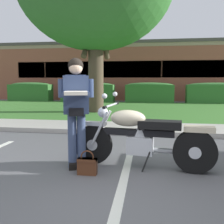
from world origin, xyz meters
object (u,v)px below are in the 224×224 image
motorcycle (147,138)px  handbag (87,165)px  hedge_right (216,93)px  rider_person (76,104)px  hedge_left (31,91)px  hedge_center_left (88,92)px  brick_building (160,72)px  hedge_center_right (150,92)px

motorcycle → handbag: bearing=-153.3°
motorcycle → hedge_right: (3.62, 11.94, 0.17)m
rider_person → motorcycle: bearing=9.3°
handbag → hedge_right: bearing=70.1°
rider_person → hedge_left: bearing=119.1°
rider_person → hedge_right: 13.00m
hedge_center_left → hedge_right: (7.63, -0.00, 0.00)m
rider_person → brick_building: size_ratio=0.07×
hedge_right → brick_building: bearing=117.5°
brick_building → motorcycle: bearing=-91.7°
hedge_center_right → hedge_right: size_ratio=0.85×
hedge_right → handbag: bearing=-109.9°
hedge_right → brick_building: 6.82m
handbag → brick_building: (1.38, 18.30, 1.86)m
hedge_center_left → hedge_center_right: same height
handbag → hedge_left: (-6.97, 12.37, 0.51)m
hedge_center_right → brick_building: 6.13m
motorcycle → hedge_center_right: 11.94m
hedge_left → brick_building: 10.33m
handbag → hedge_left: 14.21m
hedge_center_left → brick_building: 7.59m
hedge_left → brick_building: size_ratio=0.12×
rider_person → hedge_right: bearing=68.8°
hedge_left → brick_building: bearing=35.4°
rider_person → brick_building: bearing=84.9°
hedge_left → hedge_center_right: 7.63m
hedge_right → rider_person: bearing=-111.2°
rider_person → hedge_center_left: bearing=103.6°
motorcycle → hedge_right: bearing=73.1°
rider_person → brick_building: brick_building is taller
hedge_center_right → hedge_right: bearing=0.0°
brick_building → hedge_center_left: bearing=-127.4°
brick_building → hedge_right: bearing=-62.5°
motorcycle → hedge_center_left: (-4.01, 11.94, 0.17)m
handbag → rider_person: bearing=132.3°
rider_person → hedge_center_right: size_ratio=0.60×
handbag → hedge_right: (4.47, 12.37, 0.51)m
hedge_left → hedge_center_right: same height
rider_person → brick_building: 18.15m
handbag → hedge_center_left: hedge_center_left is taller
handbag → brick_building: bearing=85.7°
motorcycle → hedge_left: bearing=123.2°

